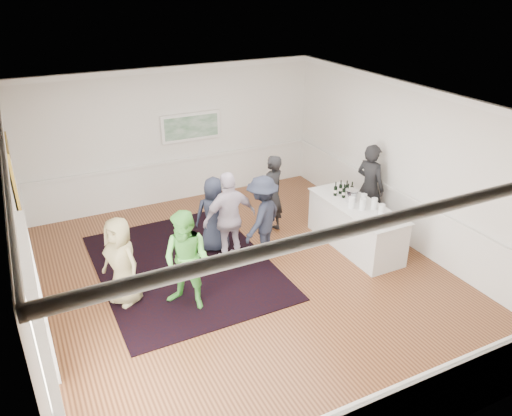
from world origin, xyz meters
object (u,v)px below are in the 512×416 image
ice_bucket (352,196)px  guest_tan (121,261)px  bartender (370,187)px  guest_navy (214,215)px  guest_lilac (230,218)px  guest_dark_a (262,218)px  serving_table (355,226)px  guest_green (187,261)px  nut_bowl (383,224)px  guest_dark_b (272,195)px

ice_bucket → guest_tan: bearing=-179.8°
bartender → guest_navy: 3.37m
guest_lilac → guest_dark_a: bearing=167.0°
bartender → guest_tan: bearing=80.0°
serving_table → guest_green: (-3.67, -0.42, 0.40)m
guest_green → guest_lilac: (1.19, 1.01, 0.05)m
guest_dark_a → nut_bowl: size_ratio=6.78×
guest_green → serving_table: bearing=54.3°
guest_dark_a → nut_bowl: guest_dark_a is taller
guest_green → nut_bowl: bearing=39.5°
guest_tan → guest_green: (0.93, -0.60, 0.08)m
guest_dark_a → guest_tan: bearing=-28.7°
guest_tan → nut_bowl: bearing=45.9°
guest_dark_a → ice_bucket: bearing=136.2°
bartender → guest_navy: (-3.32, 0.57, -0.18)m
bartender → nut_bowl: 1.76m
serving_table → guest_dark_b: bearing=132.8°
guest_dark_b → guest_navy: (-1.36, -0.16, -0.10)m
serving_table → guest_dark_b: 1.82m
guest_tan → guest_dark_b: size_ratio=0.90×
guest_tan → ice_bucket: bearing=60.1°
guest_tan → ice_bucket: size_ratio=5.98×
guest_tan → guest_navy: (2.03, 0.97, -0.01)m
guest_lilac → bartender: bearing=176.4°
guest_lilac → ice_bucket: size_ratio=7.01×
bartender → guest_navy: size_ratio=1.23×
guest_navy → ice_bucket: (2.56, -0.95, 0.27)m
guest_lilac → ice_bucket: 2.51m
ice_bucket → guest_navy: bearing=159.7°
guest_green → ice_bucket: guest_green is taller
guest_lilac → ice_bucket: (2.47, -0.39, 0.13)m
guest_dark_b → guest_lilac: bearing=5.5°
serving_table → guest_tan: guest_tan is taller
guest_navy → nut_bowl: bearing=157.8°
guest_tan → ice_bucket: (4.59, 0.02, 0.26)m
guest_dark_a → bartender: bearing=147.1°
guest_navy → nut_bowl: size_ratio=6.22×
guest_navy → ice_bucket: guest_navy is taller
guest_navy → ice_bucket: size_ratio=5.88×
nut_bowl → serving_table: bearing=81.4°
guest_lilac → guest_navy: 0.58m
guest_green → guest_dark_b: (2.46, 1.72, -0.00)m
bartender → guest_dark_a: bearing=77.8°
guest_green → guest_navy: bearing=102.6°
nut_bowl → guest_lilac: bearing=146.9°
guest_navy → serving_table: bearing=174.3°
serving_table → guest_lilac: bearing=166.6°
guest_dark_a → guest_dark_b: 1.04m
serving_table → bartender: size_ratio=1.21×
guest_dark_a → guest_navy: size_ratio=1.09×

